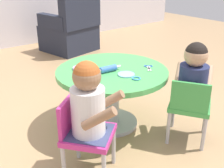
% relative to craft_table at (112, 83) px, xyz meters
% --- Properties ---
extents(ground_plane, '(10.00, 10.00, 0.00)m').
position_rel_craft_table_xyz_m(ground_plane, '(0.00, 0.00, -0.39)').
color(ground_plane, tan).
extents(craft_table, '(0.91, 0.91, 0.51)m').
position_rel_craft_table_xyz_m(craft_table, '(0.00, 0.00, 0.00)').
color(craft_table, silver).
rests_on(craft_table, ground).
extents(child_chair_left, '(0.42, 0.42, 0.54)m').
position_rel_craft_table_xyz_m(child_chair_left, '(-0.52, -0.36, -0.08)').
color(child_chair_left, '#B7B7BC').
rests_on(child_chair_left, ground).
extents(seated_child_left, '(0.42, 0.44, 0.51)m').
position_rel_craft_table_xyz_m(seated_child_left, '(-0.50, -0.40, 0.14)').
color(seated_child_left, '#3F4772').
rests_on(seated_child_left, ground).
extents(child_chair_right, '(0.41, 0.41, 0.54)m').
position_rel_craft_table_xyz_m(child_chair_right, '(0.30, -0.56, -0.08)').
color(child_chair_right, '#B7B7BC').
rests_on(child_chair_right, ground).
extents(seated_child_right, '(0.44, 0.41, 0.51)m').
position_rel_craft_table_xyz_m(seated_child_right, '(0.34, -0.54, 0.14)').
color(seated_child_right, '#3F4772').
rests_on(seated_child_right, ground).
extents(armchair_dark, '(0.83, 0.84, 0.85)m').
position_rel_craft_table_xyz_m(armchair_dark, '(0.89, 2.15, -0.08)').
color(armchair_dark, '#232838').
rests_on(armchair_dark, ground).
extents(rolling_pin, '(0.23, 0.06, 0.05)m').
position_rel_craft_table_xyz_m(rolling_pin, '(-0.05, -0.02, 0.14)').
color(rolling_pin, '#3F72CC').
rests_on(rolling_pin, craft_table).
extents(craft_scissors, '(0.13, 0.14, 0.01)m').
position_rel_craft_table_xyz_m(craft_scissors, '(0.27, -0.15, 0.12)').
color(craft_scissors, silver).
rests_on(craft_scissors, craft_table).
extents(playdough_blob_0, '(0.13, 0.13, 0.02)m').
position_rel_craft_table_xyz_m(playdough_blob_0, '(-0.19, 0.17, 0.13)').
color(playdough_blob_0, '#CC99E5').
rests_on(playdough_blob_0, craft_table).
extents(playdough_blob_1, '(0.13, 0.13, 0.01)m').
position_rel_craft_table_xyz_m(playdough_blob_1, '(0.01, -0.16, 0.12)').
color(playdough_blob_1, '#8CCCF2').
rests_on(playdough_blob_1, craft_table).
extents(cookie_cutter_0, '(0.06, 0.06, 0.01)m').
position_rel_craft_table_xyz_m(cookie_cutter_0, '(-0.16, 0.07, 0.12)').
color(cookie_cutter_0, '#3F99D8').
rests_on(cookie_cutter_0, craft_table).
extents(cookie_cutter_1, '(0.07, 0.07, 0.01)m').
position_rel_craft_table_xyz_m(cookie_cutter_1, '(0.02, -0.27, 0.12)').
color(cookie_cutter_1, '#3F99D8').
rests_on(cookie_cutter_1, craft_table).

